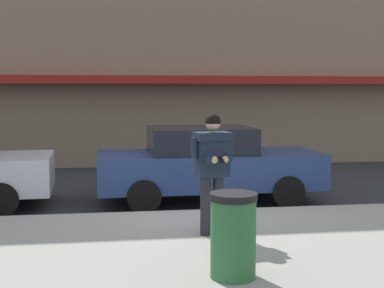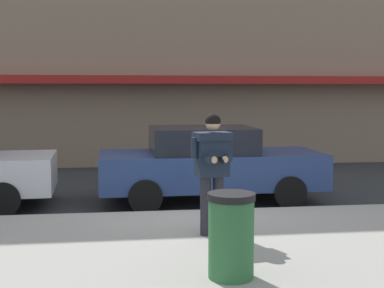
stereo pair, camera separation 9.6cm
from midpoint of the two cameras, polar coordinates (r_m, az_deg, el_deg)
ground_plane at (r=9.92m, az=-0.41°, el=-7.56°), size 80.00×80.00×0.00m
sidewalk at (r=7.44m, az=10.54°, el=-11.62°), size 32.00×5.30×0.14m
curb_paint_line at (r=10.15m, az=5.20°, el=-7.27°), size 28.00×0.12×0.01m
parked_sedan_mid at (r=10.94m, az=1.37°, el=-2.11°), size 4.52×1.97×1.54m
man_texting_on_phone at (r=7.85m, az=1.84°, el=-1.78°), size 0.64×0.63×1.81m
trash_bin at (r=6.19m, az=3.96°, el=-9.67°), size 0.55×0.55×0.98m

